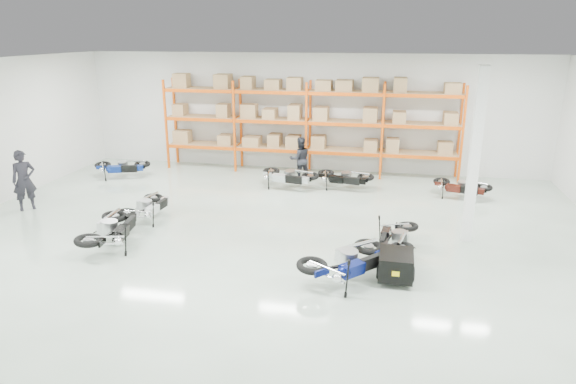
% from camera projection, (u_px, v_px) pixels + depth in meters
% --- Properties ---
extents(room, '(18.00, 18.00, 18.00)m').
position_uv_depth(room, '(269.00, 152.00, 13.39)').
color(room, '#B7CCBC').
rests_on(room, ground).
extents(pallet_rack, '(11.28, 0.98, 3.62)m').
position_uv_depth(pallet_rack, '(308.00, 115.00, 19.42)').
color(pallet_rack, '#DE4F0B').
rests_on(pallet_rack, ground).
extents(structural_column, '(0.25, 0.25, 4.50)m').
position_uv_depth(structural_column, '(475.00, 157.00, 12.88)').
color(structural_column, white).
rests_on(structural_column, ground).
extents(moto_blue_centre, '(2.09, 2.16, 1.30)m').
position_uv_depth(moto_blue_centre, '(349.00, 255.00, 11.15)').
color(moto_blue_centre, '#07104C').
rests_on(moto_blue_centre, ground).
extents(moto_silver_left, '(1.00, 1.79, 1.12)m').
position_uv_depth(moto_silver_left, '(147.00, 203.00, 14.83)').
color(moto_silver_left, silver).
rests_on(moto_silver_left, ground).
extents(moto_black_far_left, '(1.27, 2.12, 1.29)m').
position_uv_depth(moto_black_far_left, '(111.00, 224.00, 12.96)').
color(moto_black_far_left, black).
rests_on(moto_black_far_left, ground).
extents(moto_touring_right, '(1.03, 1.78, 1.10)m').
position_uv_depth(moto_touring_right, '(396.00, 232.00, 12.68)').
color(moto_touring_right, black).
rests_on(moto_touring_right, ground).
extents(trailer, '(0.82, 1.55, 0.65)m').
position_uv_depth(trailer, '(396.00, 265.00, 11.23)').
color(trailer, black).
rests_on(trailer, ground).
extents(moto_back_a, '(1.94, 1.32, 1.14)m').
position_uv_depth(moto_back_a, '(121.00, 164.00, 19.19)').
color(moto_back_a, navy).
rests_on(moto_back_a, ground).
extents(moto_back_b, '(1.99, 1.31, 1.18)m').
position_uv_depth(moto_back_b, '(288.00, 173.00, 17.90)').
color(moto_back_b, '#B3B8BD').
rests_on(moto_back_b, ground).
extents(moto_back_c, '(1.86, 1.15, 1.12)m').
position_uv_depth(moto_back_c, '(344.00, 174.00, 17.82)').
color(moto_back_c, black).
rests_on(moto_back_c, ground).
extents(moto_back_d, '(1.82, 1.32, 1.06)m').
position_uv_depth(moto_back_d, '(461.00, 183.00, 16.83)').
color(moto_back_d, '#39110B').
rests_on(moto_back_d, ground).
extents(person_left, '(0.79, 0.80, 1.86)m').
position_uv_depth(person_left, '(24.00, 180.00, 15.62)').
color(person_left, black).
rests_on(person_left, ground).
extents(person_back, '(0.97, 0.89, 1.62)m').
position_uv_depth(person_back, '(300.00, 159.00, 18.75)').
color(person_back, black).
rests_on(person_back, ground).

